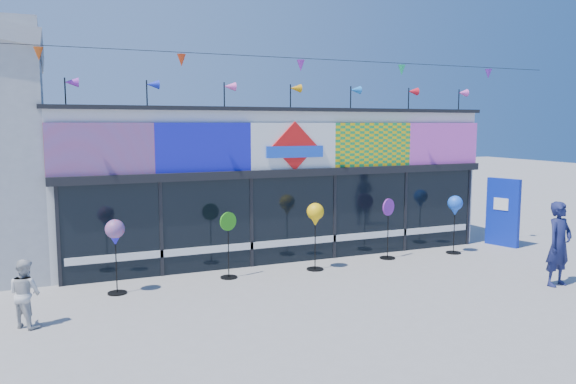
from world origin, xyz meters
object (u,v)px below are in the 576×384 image
child (25,293)px  spinner_4 (455,207)px  spinner_2 (315,216)px  spinner_3 (388,227)px  blue_sign (503,212)px  spinner_0 (115,234)px  spinner_1 (228,243)px  adult_man (559,244)px

child → spinner_4: bearing=-125.5°
spinner_2 → spinner_3: bearing=7.3°
blue_sign → spinner_2: 6.47m
child → spinner_0: bearing=-94.7°
spinner_0 → spinner_3: size_ratio=0.99×
blue_sign → spinner_1: (-8.68, -0.24, -0.18)m
child → spinner_2: bearing=-120.7°
spinner_1 → spinner_2: bearing=-3.0°
spinner_2 → spinner_3: size_ratio=1.03×
blue_sign → spinner_3: size_ratio=1.23×
spinner_3 → child: 9.13m
spinner_2 → blue_sign: bearing=3.1°
spinner_0 → adult_man: size_ratio=0.85×
blue_sign → child: blue_sign is taller
spinner_1 → spinner_3: (4.59, 0.18, 0.03)m
blue_sign → spinner_3: blue_sign is taller
spinner_4 → spinner_2: bearing=-178.6°
spinner_2 → spinner_4: (4.44, 0.11, -0.04)m
spinner_2 → spinner_4: size_ratio=1.03×
blue_sign → child: (-13.03, -1.94, -0.40)m
spinner_3 → spinner_4: size_ratio=1.00×
spinner_1 → spinner_2: size_ratio=0.94×
spinner_0 → adult_man: (9.34, -3.26, -0.34)m
spinner_3 → adult_man: size_ratio=0.86×
child → adult_man: bearing=-143.6°
spinner_2 → spinner_4: spinner_2 is taller
blue_sign → spinner_4: 2.05m
blue_sign → spinner_4: bearing=169.2°
blue_sign → spinner_3: 4.10m
blue_sign → spinner_1: 8.69m
blue_sign → spinner_4: blue_sign is taller
spinner_2 → child: (-6.59, -1.59, -0.74)m
spinner_0 → spinner_4: spinner_4 is taller
adult_man → child: size_ratio=1.54×
spinner_0 → spinner_1: bearing=5.8°
adult_man → spinner_2: bearing=134.9°
spinner_1 → spinner_2: spinner_2 is taller
spinner_0 → spinner_1: size_ratio=1.02×
spinner_1 → spinner_4: bearing=-0.1°
spinner_1 → child: bearing=-158.6°
spinner_1 → spinner_3: 4.59m
spinner_3 → spinner_2: bearing=-172.7°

